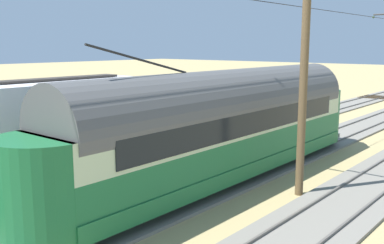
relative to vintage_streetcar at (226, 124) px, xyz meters
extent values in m
plane|color=tan|center=(0.00, -1.13, -2.26)|extent=(220.00, 220.00, 0.00)
cube|color=slate|center=(-4.59, -1.13, -2.21)|extent=(2.80, 80.00, 0.10)
cube|color=#59544C|center=(-3.87, -1.13, -2.12)|extent=(0.07, 80.00, 0.08)
cube|color=#59544C|center=(-5.31, -1.13, -2.12)|extent=(0.07, 80.00, 0.08)
cube|color=slate|center=(0.00, -1.13, -2.21)|extent=(2.80, 80.00, 0.10)
cube|color=#59544C|center=(0.72, -1.13, -2.12)|extent=(0.07, 80.00, 0.08)
cube|color=#59544C|center=(-0.72, -1.13, -2.12)|extent=(0.07, 80.00, 0.08)
cube|color=slate|center=(4.59, -1.13, -2.21)|extent=(2.80, 80.00, 0.10)
cube|color=#59544C|center=(5.31, -1.13, -2.12)|extent=(0.07, 80.00, 0.08)
cube|color=#59544C|center=(3.87, -1.13, -2.12)|extent=(0.07, 80.00, 0.08)
cube|color=#2D2316|center=(4.59, -33.13, -2.16)|extent=(2.50, 0.24, 0.08)
cube|color=#2D2316|center=(4.59, -32.48, -2.16)|extent=(2.50, 0.24, 0.08)
cube|color=#2D2316|center=(4.59, -31.83, -2.16)|extent=(2.50, 0.24, 0.08)
cube|color=#2D2316|center=(4.59, -31.18, -2.16)|extent=(2.50, 0.24, 0.08)
cube|color=#2D2316|center=(4.59, -30.53, -2.16)|extent=(2.50, 0.24, 0.08)
cube|color=#196033|center=(0.00, 0.01, -1.56)|extent=(2.65, 15.50, 0.55)
cube|color=#196033|center=(0.00, 0.01, -0.81)|extent=(2.55, 15.50, 0.95)
cube|color=#B7C699|center=(0.00, 0.01, 0.19)|extent=(2.55, 15.50, 1.05)
cylinder|color=#4C4C4C|center=(0.00, 0.01, 0.72)|extent=(2.65, 15.19, 2.65)
cylinder|color=#196033|center=(0.00, -7.69, -0.56)|extent=(2.55, 2.55, 2.55)
cylinder|color=#196033|center=(0.00, 7.70, -0.56)|extent=(2.55, 2.55, 2.55)
cube|color=black|center=(0.00, -8.83, 0.45)|extent=(1.63, 0.08, 0.36)
cube|color=black|center=(0.00, -8.86, 0.14)|extent=(1.73, 0.06, 0.80)
cube|color=black|center=(-1.29, 0.01, 0.19)|extent=(0.04, 13.02, 0.80)
cube|color=black|center=(1.29, 0.01, 0.19)|extent=(0.04, 13.02, 0.80)
cylinder|color=silver|center=(0.00, -8.95, -0.81)|extent=(0.24, 0.06, 0.24)
cube|color=gray|center=(0.00, -8.89, -1.73)|extent=(1.94, 0.12, 0.20)
cylinder|color=black|center=(0.00, 4.34, 2.50)|extent=(0.07, 4.03, 0.99)
cylinder|color=black|center=(-0.72, -4.95, -1.70)|extent=(0.10, 0.76, 0.76)
cylinder|color=black|center=(0.72, -4.95, -1.70)|extent=(0.10, 0.76, 0.76)
cylinder|color=black|center=(-0.72, 4.97, -1.70)|extent=(0.10, 0.76, 0.76)
cylinder|color=black|center=(0.72, 4.97, -1.70)|extent=(0.10, 0.76, 0.76)
cylinder|color=black|center=(5.31, 3.09, -1.66)|extent=(0.10, 0.84, 0.84)
cylinder|color=black|center=(3.87, 3.09, -1.66)|extent=(0.10, 0.84, 0.84)
sphere|color=#334733|center=(0.00, -15.86, 4.68)|extent=(0.16, 0.16, 0.16)
cylinder|color=brown|center=(-2.93, -0.37, 1.48)|extent=(0.28, 0.28, 7.50)
cube|color=#2D2316|center=(6.82, -5.03, -2.17)|extent=(0.24, 2.40, 0.18)
cube|color=#2D2316|center=(7.12, -5.03, -2.17)|extent=(0.24, 2.40, 0.18)
cube|color=#2D2316|center=(7.42, -5.03, -2.17)|extent=(0.24, 2.40, 0.18)
cube|color=#2D2316|center=(7.12, -5.33, -1.99)|extent=(2.40, 0.24, 0.18)
cube|color=#2D2316|center=(7.12, -5.03, -1.99)|extent=(2.40, 0.24, 0.18)
cube|color=#2D2316|center=(7.12, -4.73, -1.99)|extent=(2.40, 0.24, 0.18)
cube|color=#2D2316|center=(6.82, -5.03, -1.81)|extent=(0.24, 2.40, 0.18)
cube|color=#2D2316|center=(7.12, -5.03, -1.81)|extent=(0.24, 2.40, 0.18)
cube|color=#2D2316|center=(7.42, -5.03, -1.81)|extent=(0.24, 2.40, 0.18)
camera|label=1|loc=(-9.70, 13.58, 2.94)|focal=41.64mm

